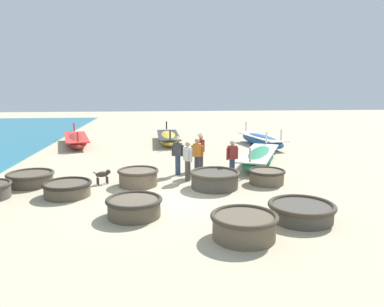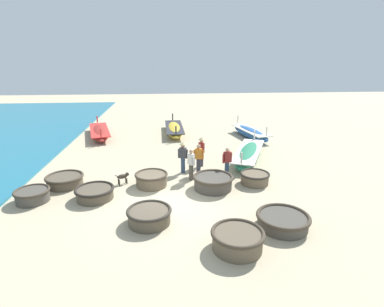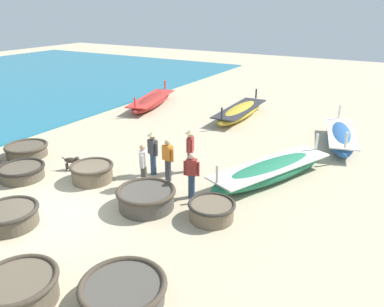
{
  "view_description": "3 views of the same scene",
  "coord_description": "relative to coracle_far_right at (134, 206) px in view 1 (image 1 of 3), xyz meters",
  "views": [
    {
      "loc": [
        0.23,
        -11.66,
        3.83
      ],
      "look_at": [
        1.56,
        3.98,
        0.86
      ],
      "focal_mm": 35.0,
      "sensor_mm": 36.0,
      "label": 1
    },
    {
      "loc": [
        0.17,
        -10.93,
        5.78
      ],
      "look_at": [
        1.47,
        4.35,
        0.85
      ],
      "focal_mm": 28.0,
      "sensor_mm": 36.0,
      "label": 2
    },
    {
      "loc": [
        8.62,
        -6.57,
        5.95
      ],
      "look_at": [
        2.4,
        4.14,
        0.99
      ],
      "focal_mm": 35.0,
      "sensor_mm": 36.0,
      "label": 3
    }
  ],
  "objects": [
    {
      "name": "long_boat_green_hull",
      "position": [
        -4.45,
        13.08,
        0.03
      ],
      "size": [
        2.61,
        5.64,
        1.15
      ],
      "color": "maroon",
      "rests_on": "ground"
    },
    {
      "name": "ground_plane",
      "position": [
        0.56,
        1.17,
        -0.31
      ],
      "size": [
        80.0,
        80.0,
        0.0
      ],
      "primitive_type": "plane",
      "color": "#BCAD8C"
    },
    {
      "name": "fisherman_by_coracle",
      "position": [
        1.85,
        3.91,
        0.53
      ],
      "size": [
        0.36,
        0.47,
        1.57
      ],
      "color": "#4C473D",
      "rests_on": "ground"
    },
    {
      "name": "coracle_far_right",
      "position": [
        0.0,
        0.0,
        0.0
      ],
      "size": [
        1.65,
        1.65,
        0.56
      ],
      "color": "brown",
      "rests_on": "ground"
    },
    {
      "name": "long_boat_blue_hull",
      "position": [
        6.98,
        11.74,
        0.07
      ],
      "size": [
        2.17,
        4.91,
        1.31
      ],
      "color": "#285693",
      "rests_on": "ground"
    },
    {
      "name": "coracle_far_left",
      "position": [
        2.84,
        -1.8,
        0.04
      ],
      "size": [
        1.71,
        1.71,
        0.63
      ],
      "color": "brown",
      "rests_on": "ground"
    },
    {
      "name": "coracle_center",
      "position": [
        -0.07,
        3.37,
        0.03
      ],
      "size": [
        1.56,
        1.56,
        0.63
      ],
      "color": "brown",
      "rests_on": "ground"
    },
    {
      "name": "coracle_beside_post",
      "position": [
        4.75,
        -0.69,
        -0.04
      ],
      "size": [
        1.91,
        1.91,
        0.49
      ],
      "color": "#4C473F",
      "rests_on": "ground"
    },
    {
      "name": "coracle_upturned",
      "position": [
        2.77,
        2.8,
        0.04
      ],
      "size": [
        1.87,
        1.87,
        0.63
      ],
      "color": "#4C473F",
      "rests_on": "ground"
    },
    {
      "name": "fisherman_hauling",
      "position": [
        3.66,
        4.08,
        0.53
      ],
      "size": [
        0.51,
        0.32,
        1.57
      ],
      "color": "#2D425B",
      "rests_on": "ground"
    },
    {
      "name": "coracle_weathered",
      "position": [
        4.85,
        3.21,
        -0.01
      ],
      "size": [
        1.42,
        1.42,
        0.55
      ],
      "color": "brown",
      "rests_on": "ground"
    },
    {
      "name": "fisherman_crouching",
      "position": [
        2.58,
        5.84,
        0.65
      ],
      "size": [
        0.36,
        0.51,
        1.67
      ],
      "color": "#383842",
      "rests_on": "ground"
    },
    {
      "name": "coracle_front_right",
      "position": [
        -4.15,
        3.75,
        -0.03
      ],
      "size": [
        1.75,
        1.75,
        0.5
      ],
      "color": "brown",
      "rests_on": "ground"
    },
    {
      "name": "long_boat_white_hull",
      "position": [
        5.47,
        6.69,
        0.05
      ],
      "size": [
        3.36,
        5.6,
        1.23
      ],
      "color": "#237551",
      "rests_on": "ground"
    },
    {
      "name": "fisherman_standing_left",
      "position": [
        1.51,
        4.94,
        0.65
      ],
      "size": [
        0.51,
        0.36,
        1.67
      ],
      "color": "#2D425B",
      "rests_on": "ground"
    },
    {
      "name": "fisherman_with_hat",
      "position": [
        2.3,
        4.74,
        0.53
      ],
      "size": [
        0.53,
        0.27,
        1.57
      ],
      "color": "#383842",
      "rests_on": "ground"
    },
    {
      "name": "dog",
      "position": [
        -1.42,
        3.7,
        0.07
      ],
      "size": [
        0.63,
        0.41,
        0.55
      ],
      "color": "#3D3328",
      "rests_on": "ground"
    },
    {
      "name": "coracle_tilted",
      "position": [
        -2.43,
        2.21,
        -0.03
      ],
      "size": [
        1.66,
        1.66,
        0.5
      ],
      "color": "brown",
      "rests_on": "ground"
    },
    {
      "name": "long_boat_red_hull",
      "position": [
        1.29,
        13.59,
        0.03
      ],
      "size": [
        1.45,
        5.52,
        1.14
      ],
      "color": "gold",
      "rests_on": "ground"
    }
  ]
}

